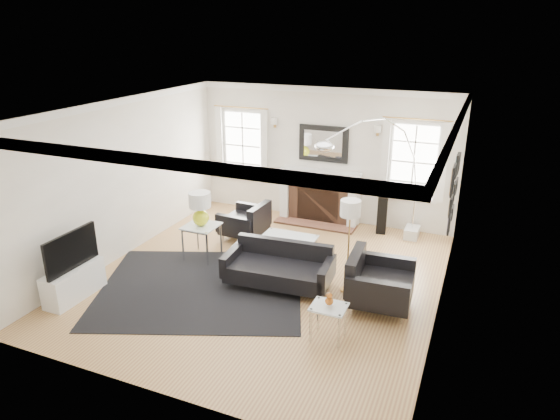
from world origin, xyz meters
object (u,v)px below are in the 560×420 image
at_px(sofa, 280,268).
at_px(arc_floor_lamp, 372,176).
at_px(armchair_left, 247,222).
at_px(coffee_table, 284,243).
at_px(armchair_right, 377,283).
at_px(gourd_lamp, 200,207).
at_px(fireplace, 319,197).

xyz_separation_m(sofa, arc_floor_lamp, (0.94, 2.15, 1.05)).
distance_m(armchair_left, coffee_table, 1.35).
height_order(armchair_right, arc_floor_lamp, arc_floor_lamp).
xyz_separation_m(armchair_left, gourd_lamp, (-0.34, -1.12, 0.65)).
height_order(fireplace, sofa, fireplace).
bearing_deg(arc_floor_lamp, armchair_left, -164.25).
height_order(sofa, armchair_right, armchair_right).
bearing_deg(armchair_right, fireplace, 122.33).
bearing_deg(armchair_right, arc_floor_lamp, 106.04).
bearing_deg(armchair_left, coffee_table, -34.79).
distance_m(fireplace, gourd_lamp, 2.90).
relative_size(sofa, armchair_left, 1.89).
bearing_deg(arc_floor_lamp, gourd_lamp, -145.94).
relative_size(coffee_table, gourd_lamp, 1.57).
height_order(fireplace, armchair_left, fireplace).
height_order(gourd_lamp, arc_floor_lamp, arc_floor_lamp).
xyz_separation_m(sofa, armchair_left, (-1.32, 1.51, 0.03)).
bearing_deg(fireplace, coffee_table, -87.67).
bearing_deg(fireplace, arc_floor_lamp, -31.61).
distance_m(sofa, coffee_table, 0.77).
bearing_deg(coffee_table, arc_floor_lamp, 50.58).
relative_size(armchair_left, arc_floor_lamp, 0.37).
height_order(fireplace, armchair_right, fireplace).
xyz_separation_m(armchair_right, arc_floor_lamp, (-0.63, 2.20, 0.97)).
relative_size(fireplace, sofa, 0.97).
distance_m(armchair_left, arc_floor_lamp, 2.57).
distance_m(fireplace, sofa, 2.94).
distance_m(gourd_lamp, arc_floor_lamp, 3.17).
relative_size(armchair_right, gourd_lamp, 1.74).
height_order(armchair_left, gourd_lamp, gourd_lamp).
distance_m(coffee_table, gourd_lamp, 1.60).
bearing_deg(fireplace, armchair_left, -125.93).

